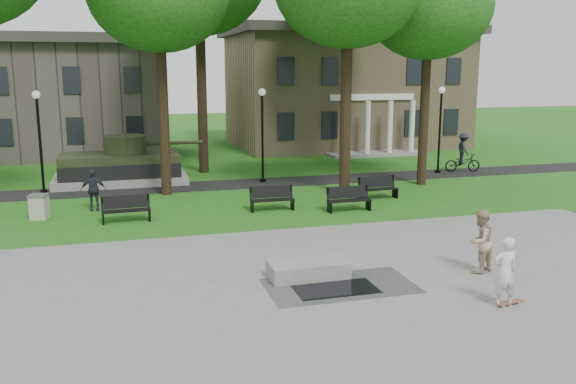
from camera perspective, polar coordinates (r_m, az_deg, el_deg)
name	(u,v)px	position (r m, az deg, el deg)	size (l,w,h in m)	color
ground	(337,251)	(19.64, 4.58, -5.54)	(120.00, 120.00, 0.00)	#255814
plaza	(408,310)	(15.32, 11.17, -10.75)	(22.00, 16.00, 0.02)	gray
footpath	(255,183)	(30.85, -3.14, 0.82)	(44.00, 2.60, 0.01)	black
building_right	(343,86)	(46.64, 5.17, 9.82)	(17.00, 12.00, 8.60)	#9E8460
building_left	(47,100)	(44.35, -21.66, 8.01)	(15.00, 10.00, 7.20)	#4C443D
tree_3	(429,6)	(30.88, 13.06, 16.58)	(6.00, 6.00, 11.19)	black
lamp_left	(39,133)	(30.22, -22.25, 5.09)	(0.36, 0.36, 4.73)	black
lamp_mid	(262,127)	(30.85, -2.41, 6.06)	(0.36, 0.36, 4.73)	black
lamp_right	(440,123)	(34.54, 14.05, 6.32)	(0.36, 0.36, 4.73)	black
tank_monument	(121,166)	(31.96, -15.34, 2.35)	(7.45, 3.40, 2.40)	gray
puddle	(336,289)	(16.36, 4.48, -9.05)	(2.20, 1.20, 0.00)	black
concrete_block	(308,270)	(17.11, 1.89, -7.28)	(2.20, 1.00, 0.45)	gray
skateboard	(509,303)	(16.25, 20.01, -9.76)	(0.78, 0.20, 0.07)	brown
skateboarder	(505,272)	(15.87, 19.63, -7.02)	(0.64, 0.42, 1.75)	silver
friend_watching	(480,241)	(18.16, 17.51, -4.42)	(0.89, 0.69, 1.83)	tan
pedestrian_walker	(93,190)	(26.13, -17.77, 0.19)	(1.00, 0.42, 1.70)	#22262D
cyclist	(463,156)	(35.47, 16.05, 3.26)	(2.08, 1.22, 2.19)	black
park_bench_0	(126,208)	(23.91, -14.92, -1.48)	(1.82, 0.59, 1.00)	black
park_bench_1	(272,198)	(24.95, -1.53, -0.55)	(1.81, 0.56, 1.00)	black
park_bench_2	(348,198)	(24.97, 5.67, -0.59)	(1.80, 0.54, 1.00)	black
park_bench_3	(378,187)	(27.43, 8.39, 0.45)	(1.83, 0.67, 1.00)	black
trash_bin	(39,206)	(25.47, -22.25, -1.26)	(0.81, 0.81, 0.96)	#ACA58E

